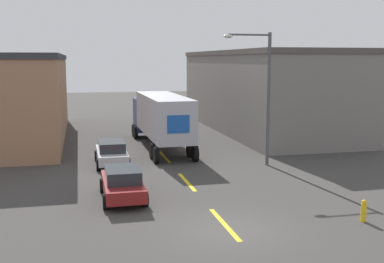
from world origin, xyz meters
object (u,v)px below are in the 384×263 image
Objects in this scene: street_lamp at (263,89)px; fire_hydrant at (364,211)px; semi_truck at (160,116)px; parked_car_left_far at (112,152)px; parked_car_left_near at (123,183)px.

fire_hydrant is at bearing -89.15° from street_lamp.
semi_truck is 6.63m from parked_car_left_far.
fire_hydrant is (9.05, -12.82, -0.33)m from parked_car_left_far.
semi_truck is at bearing 52.96° from parked_car_left_far.
parked_car_left_near is 5.01× the size of fire_hydrant.
parked_car_left_far is 15.69m from fire_hydrant.
street_lamp is at bearing 30.86° from parked_car_left_near.
fire_hydrant is (0.16, -10.63, -4.23)m from street_lamp.
street_lamp is 8.92× the size of fire_hydrant.
parked_car_left_far is at bearing -127.79° from semi_truck.
fire_hydrant is (5.17, -17.96, -1.90)m from semi_truck.
street_lamp is at bearing -56.40° from semi_truck.
semi_truck is 2.85× the size of parked_car_left_far.
parked_car_left_near is 7.50m from parked_car_left_far.
street_lamp reaches higher than fire_hydrant.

